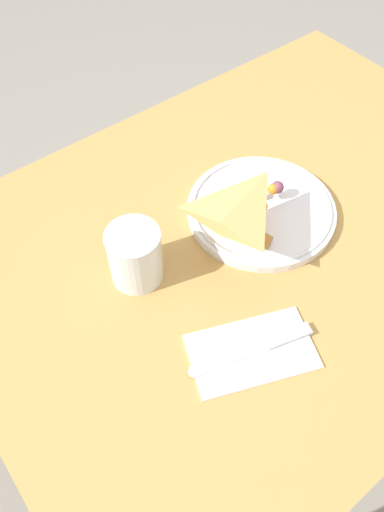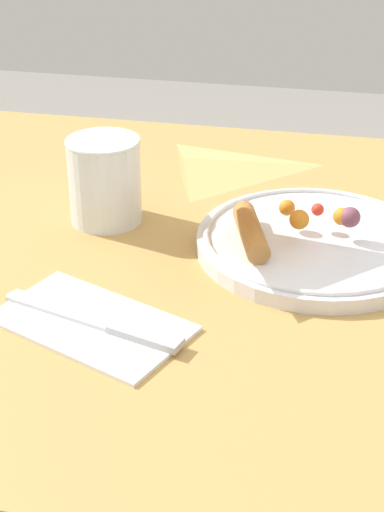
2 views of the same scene
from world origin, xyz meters
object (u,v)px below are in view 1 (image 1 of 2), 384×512
Objects in this scene: plate_pizza at (261,208)px; milk_glass at (135,257)px; butter_knife at (258,348)px; napkin_folded at (252,351)px; dining_table at (260,262)px.

milk_glass is at bearing -5.90° from plate_pizza.
napkin_folded is at bearing 0.00° from butter_knife.
dining_table is 0.27m from butter_knife.
dining_table is 4.12× the size of plate_pizza.
dining_table is 10.70× the size of milk_glass.
dining_table is 5.22× the size of napkin_folded.
butter_knife is (-0.06, 0.21, -0.04)m from milk_glass.
plate_pizza is 2.60× the size of milk_glass.
dining_table is at bearing -120.49° from butter_knife.
plate_pizza is at bearing -135.17° from napkin_folded.
napkin_folded is 1.08× the size of butter_knife.
butter_knife is at bearing 163.98° from napkin_folded.
dining_table is at bearing -138.39° from napkin_folded.
napkin_folded is at bearing 44.83° from plate_pizza.
plate_pizza reaches higher than napkin_folded.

